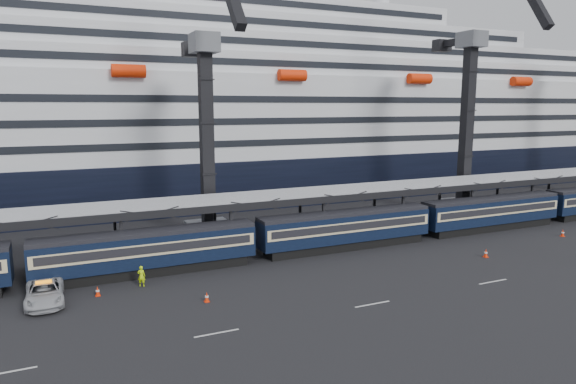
% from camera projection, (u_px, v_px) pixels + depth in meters
% --- Properties ---
extents(ground, '(260.00, 260.00, 0.00)m').
position_uv_depth(ground, '(476.00, 265.00, 47.47)').
color(ground, black).
rests_on(ground, ground).
extents(train, '(133.05, 3.00, 4.05)m').
position_uv_depth(train, '(373.00, 225.00, 54.19)').
color(train, black).
rests_on(train, ground).
extents(canopy, '(130.00, 6.25, 5.53)m').
position_uv_depth(canopy, '(389.00, 188.00, 59.17)').
color(canopy, gray).
rests_on(canopy, ground).
extents(cruise_ship, '(214.09, 28.84, 34.00)m').
position_uv_depth(cruise_ship, '(273.00, 119.00, 86.30)').
color(cruise_ship, black).
rests_on(cruise_ship, ground).
extents(crane_dark_near, '(4.50, 17.75, 35.08)m').
position_uv_depth(crane_dark_near, '(208.00, 131.00, 54.06)').
color(crane_dark_near, '#52565A').
rests_on(crane_dark_near, ground).
extents(crane_dark_mid, '(4.50, 18.24, 39.64)m').
position_uv_depth(crane_dark_mid, '(470.00, 115.00, 67.15)').
color(crane_dark_mid, '#52565A').
rests_on(crane_dark_mid, ground).
extents(pickup_truck, '(2.66, 5.75, 1.60)m').
position_uv_depth(pickup_truck, '(45.00, 293.00, 38.22)').
color(pickup_truck, '#A8AAB0').
rests_on(pickup_truck, ground).
extents(worker, '(0.75, 0.64, 1.74)m').
position_uv_depth(worker, '(141.00, 276.00, 41.84)').
color(worker, '#C5F40C').
rests_on(worker, ground).
extents(traffic_cone_b, '(0.39, 0.39, 0.78)m').
position_uv_depth(traffic_cone_b, '(98.00, 291.00, 39.81)').
color(traffic_cone_b, red).
rests_on(traffic_cone_b, ground).
extents(traffic_cone_c, '(0.39, 0.39, 0.77)m').
position_uv_depth(traffic_cone_c, '(207.00, 297.00, 38.61)').
color(traffic_cone_c, red).
rests_on(traffic_cone_c, ground).
extents(traffic_cone_d, '(0.43, 0.43, 0.87)m').
position_uv_depth(traffic_cone_d, '(486.00, 253.00, 50.01)').
color(traffic_cone_d, red).
rests_on(traffic_cone_d, ground).
extents(traffic_cone_e, '(0.42, 0.42, 0.85)m').
position_uv_depth(traffic_cone_e, '(563.00, 233.00, 57.96)').
color(traffic_cone_e, red).
rests_on(traffic_cone_e, ground).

